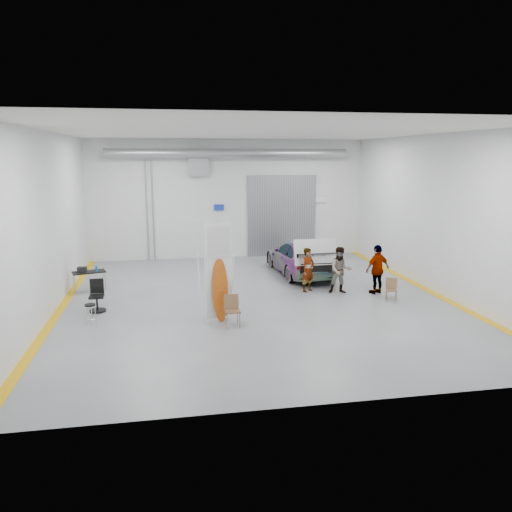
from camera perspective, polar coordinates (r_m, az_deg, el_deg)
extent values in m
plane|color=slate|center=(18.38, 0.03, -4.99)|extent=(16.00, 16.00, 0.00)
cube|color=silver|center=(17.91, -22.63, 3.50)|extent=(0.02, 16.00, 6.00)
cube|color=silver|center=(20.21, 20.02, 4.50)|extent=(0.02, 16.00, 6.00)
cube|color=silver|center=(25.64, -3.16, 6.50)|extent=(14.00, 0.02, 6.00)
cube|color=silver|center=(10.10, 8.10, -1.25)|extent=(14.00, 0.02, 6.00)
cube|color=silver|center=(17.65, 0.03, 14.04)|extent=(14.00, 16.00, 0.02)
cube|color=gray|center=(26.14, 3.00, 4.61)|extent=(3.60, 0.12, 4.20)
cube|color=gray|center=(25.33, -6.61, 10.46)|extent=(1.00, 0.50, 1.20)
cylinder|color=gray|center=(24.95, -3.05, 11.65)|extent=(11.90, 0.44, 0.44)
cube|color=#162FB2|center=(25.54, -4.25, 5.56)|extent=(0.50, 0.04, 0.30)
cube|color=white|center=(26.59, 7.25, 6.38)|extent=(0.70, 0.04, 0.25)
cylinder|color=gray|center=(25.42, -11.69, 5.10)|extent=(0.08, 0.08, 5.00)
cylinder|color=gray|center=(25.43, -12.37, 5.08)|extent=(0.08, 0.08, 5.00)
cube|color=#D4990B|center=(18.49, -21.47, -5.70)|extent=(0.30, 16.00, 0.01)
cube|color=#D4990B|center=(20.68, 19.10, -3.76)|extent=(0.30, 16.00, 0.01)
imported|color=white|center=(22.21, 5.03, -0.18)|extent=(2.30, 5.21, 1.49)
imported|color=#9B7354|center=(19.37, 5.97, -1.58)|extent=(0.75, 0.69, 1.71)
imported|color=#486284|center=(19.28, 9.63, -1.61)|extent=(0.97, 0.80, 1.80)
imported|color=#955F31|center=(19.51, 13.72, -1.48)|extent=(1.19, 0.80, 1.89)
cube|color=white|center=(15.79, -4.50, -3.61)|extent=(0.90, 0.33, 2.00)
ellipsoid|color=orange|center=(15.72, -4.47, -3.89)|extent=(0.61, 0.43, 2.11)
cube|color=white|center=(15.45, -4.58, 1.74)|extent=(0.87, 0.32, 1.05)
cylinder|color=white|center=(15.62, -5.95, -1.71)|extent=(0.03, 0.03, 3.33)
cylinder|color=white|center=(15.70, -3.12, -1.60)|extent=(0.03, 0.03, 3.33)
cube|color=brown|center=(15.44, -2.72, -6.31)|extent=(0.48, 0.45, 0.04)
cube|color=brown|center=(15.57, -2.83, -5.18)|extent=(0.47, 0.11, 0.44)
cube|color=brown|center=(18.70, 15.22, -3.77)|extent=(0.50, 0.49, 0.04)
cube|color=brown|center=(18.80, 15.02, -3.00)|extent=(0.40, 0.22, 0.38)
cylinder|color=black|center=(16.33, -18.44, -5.33)|extent=(0.33, 0.33, 0.05)
torus|color=silver|center=(16.45, -18.35, -6.81)|extent=(0.35, 0.35, 0.02)
cylinder|color=gray|center=(20.37, -20.14, -3.00)|extent=(0.03, 0.03, 0.73)
cylinder|color=gray|center=(20.21, -17.03, -2.92)|extent=(0.03, 0.03, 0.73)
cylinder|color=gray|center=(20.86, -19.91, -2.66)|extent=(0.03, 0.03, 0.73)
cylinder|color=gray|center=(20.69, -16.87, -2.58)|extent=(0.03, 0.03, 0.73)
cube|color=black|center=(20.44, -18.56, -1.74)|extent=(1.34, 0.93, 0.04)
cylinder|color=#194F97|center=(20.27, -17.77, -1.42)|extent=(0.08, 0.08, 0.22)
cube|color=black|center=(20.50, -19.26, -1.43)|extent=(0.35, 0.22, 0.18)
cylinder|color=black|center=(17.82, -17.66, -5.95)|extent=(0.57, 0.57, 0.04)
cylinder|color=black|center=(17.75, -17.70, -5.19)|extent=(0.06, 0.06, 0.49)
cube|color=black|center=(17.68, -17.75, -4.42)|extent=(0.48, 0.48, 0.07)
cube|color=black|center=(17.82, -17.72, -3.28)|extent=(0.45, 0.07, 0.51)
cube|color=silver|center=(19.88, 6.81, 0.65)|extent=(1.73, 1.05, 0.04)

